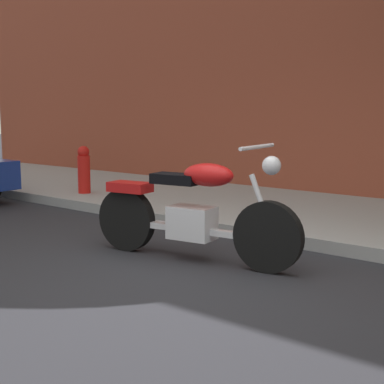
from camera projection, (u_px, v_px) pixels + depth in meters
ground_plane at (201, 283)px, 4.68m from camera, size 60.00×60.00×0.00m
sidewalk at (351, 220)px, 7.06m from camera, size 21.08×3.09×0.14m
motorcycle at (192, 212)px, 5.33m from camera, size 2.24×0.71×1.15m
fire_hydrant at (84, 174)px, 8.87m from camera, size 0.20×0.20×0.91m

